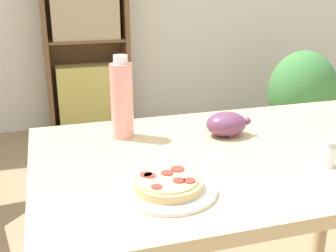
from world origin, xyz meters
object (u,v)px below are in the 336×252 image
Objects in this scene: salt_shaker at (329,155)px; pizza_on_plate at (168,186)px; drink_bottle at (122,100)px; bookshelf at (87,48)px; grape_bunch at (226,124)px; potted_plant_floor at (302,94)px.

pizza_on_plate is at bearing -178.29° from salt_shaker.
bookshelf is (0.12, 2.23, -0.18)m from drink_bottle.
grape_bunch is 2.05× the size of salt_shaker.
bookshelf reaches higher than drink_bottle.
potted_plant_floor is (1.23, 1.92, -0.42)m from salt_shaker.
drink_bottle reaches higher than potted_plant_floor.
drink_bottle is 0.62m from salt_shaker.
drink_bottle is 2.36m from potted_plant_floor.
bookshelf is at bearing 86.81° from drink_bottle.
drink_bottle is 0.36× the size of potted_plant_floor.
grape_bunch is 0.55× the size of drink_bottle.
bookshelf is 2.14× the size of potted_plant_floor.
grape_bunch is at bearing 119.35° from salt_shaker.
pizza_on_plate is 3.33× the size of salt_shaker.
bookshelf reaches higher than grape_bunch.
drink_bottle is at bearing 94.67° from pizza_on_plate.
salt_shaker is 0.10× the size of potted_plant_floor.
grape_bunch reaches higher than potted_plant_floor.
grape_bunch is 0.20× the size of potted_plant_floor.
pizza_on_plate is 0.42m from grape_bunch.
bookshelf is at bearing 94.73° from grape_bunch.
drink_bottle is 2.24m from bookshelf.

